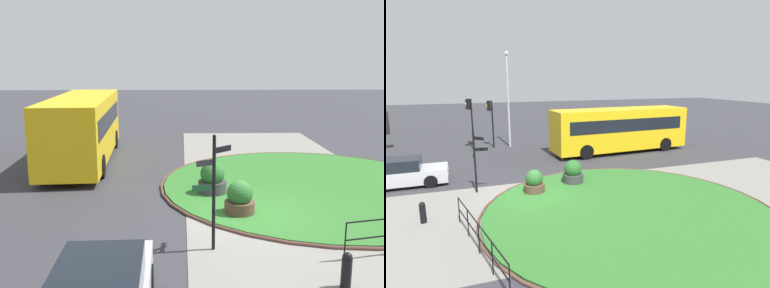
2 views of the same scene
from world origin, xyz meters
TOP-DOWN VIEW (x-y plane):
  - ground at (0.00, 0.00)m, footprint 120.00×120.00m
  - sidewalk_paving at (0.00, -2.03)m, footprint 32.00×7.94m
  - grass_island at (3.36, -3.07)m, footprint 11.72×11.72m
  - grass_kerb_ring at (3.36, -3.07)m, footprint 12.03×12.03m
  - signpost_directional at (-2.39, 1.27)m, footprint 0.86×1.04m
  - bollard_foreground at (-4.46, -1.49)m, footprint 0.23×0.23m
  - bus_yellow at (7.99, 6.88)m, footprint 10.29×3.19m
  - planter_near_signpost at (0.15, 0.23)m, footprint 0.98×0.98m
  - planter_kerbside at (2.33, 0.95)m, footprint 1.06×1.06m

SIDE VIEW (x-z plane):
  - ground at x=0.00m, z-range 0.00..0.00m
  - sidewalk_paving at x=0.00m, z-range 0.00..0.02m
  - grass_island at x=3.36m, z-range 0.00..0.10m
  - grass_kerb_ring at x=3.36m, z-range 0.00..0.11m
  - bollard_foreground at x=-4.46m, z-range 0.01..0.86m
  - planter_near_signpost at x=0.15m, z-range -0.06..1.10m
  - planter_kerbside at x=2.33m, z-range -0.06..1.20m
  - bus_yellow at x=7.99m, z-range 0.12..3.31m
  - signpost_directional at x=-2.39m, z-range 0.22..3.31m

